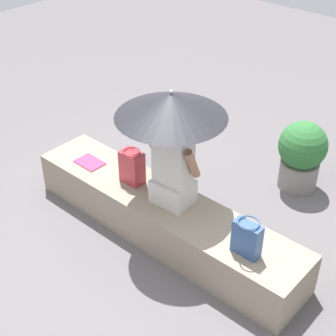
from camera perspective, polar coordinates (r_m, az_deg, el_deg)
ground_plane at (r=4.95m, az=-0.51°, el=-7.32°), size 14.00×14.00×0.00m
stone_bench at (r=4.81m, az=-0.52°, el=-5.45°), size 2.85×0.58×0.42m
person_seated at (r=4.44m, az=0.56°, el=0.33°), size 0.48×0.30×0.90m
parasol at (r=4.28m, az=0.34°, el=6.93°), size 0.96×0.96×1.04m
handbag_black at (r=4.10m, az=8.67°, el=-7.62°), size 0.23×0.17×0.32m
tote_bag_canvas at (r=4.83m, az=-3.98°, el=0.14°), size 0.22×0.16×0.34m
magazine at (r=5.22m, az=-8.60°, el=0.61°), size 0.28×0.21×0.01m
planter_near at (r=5.51m, az=14.48°, el=1.54°), size 0.50×0.50×0.76m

